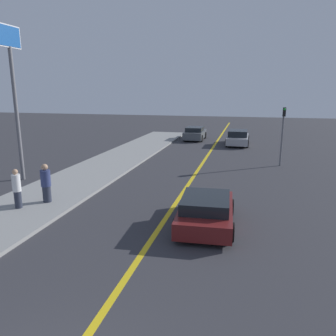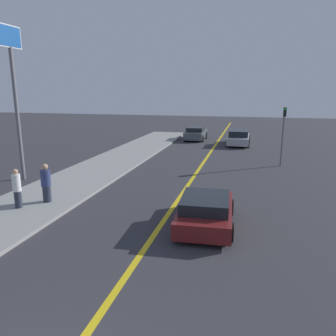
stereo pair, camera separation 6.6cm
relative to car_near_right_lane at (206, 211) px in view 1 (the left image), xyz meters
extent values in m
cube|color=gold|center=(-1.57, 9.56, -0.56)|extent=(0.20, 60.00, 0.01)
cube|color=gray|center=(-7.48, 8.38, -0.50)|extent=(3.85, 33.63, 0.13)
cube|color=maroon|center=(0.00, 0.05, -0.11)|extent=(2.09, 3.92, 0.56)
cube|color=black|center=(0.00, -0.14, 0.38)|extent=(1.77, 2.19, 0.41)
cylinder|color=black|center=(-0.96, 1.17, -0.25)|extent=(0.26, 0.65, 0.64)
cylinder|color=black|center=(0.82, 1.28, -0.25)|extent=(0.26, 0.65, 0.64)
cylinder|color=black|center=(-0.82, -1.19, -0.25)|extent=(0.26, 0.65, 0.64)
cylinder|color=black|center=(0.96, -1.08, -0.25)|extent=(0.26, 0.65, 0.64)
cube|color=#9E9EA3|center=(0.41, 18.78, -0.06)|extent=(1.86, 4.31, 0.62)
cube|color=black|center=(0.41, 18.57, 0.51)|extent=(1.63, 2.37, 0.53)
cylinder|color=black|center=(-0.46, 20.12, -0.21)|extent=(0.22, 0.71, 0.71)
cylinder|color=black|center=(1.29, 20.11, -0.21)|extent=(0.22, 0.71, 0.71)
cylinder|color=black|center=(-0.47, 17.45, -0.21)|extent=(0.22, 0.71, 0.71)
cylinder|color=black|center=(1.28, 17.45, -0.21)|extent=(0.22, 0.71, 0.71)
cube|color=#4C5156|center=(-3.84, 20.98, -0.04)|extent=(1.79, 3.97, 0.69)
cube|color=black|center=(-3.84, 20.78, 0.51)|extent=(1.57, 2.19, 0.41)
cylinder|color=black|center=(-4.67, 22.21, -0.24)|extent=(0.22, 0.65, 0.65)
cylinder|color=black|center=(-2.99, 22.20, -0.24)|extent=(0.22, 0.65, 0.65)
cylinder|color=black|center=(-4.68, 19.75, -0.24)|extent=(0.22, 0.65, 0.65)
cylinder|color=black|center=(-3.00, 19.74, -0.24)|extent=(0.22, 0.65, 0.65)
cylinder|color=#282D3D|center=(-7.59, -0.36, -0.08)|extent=(0.28, 0.28, 0.70)
cylinder|color=silver|center=(-7.59, -0.36, 0.62)|extent=(0.33, 0.33, 0.70)
sphere|color=tan|center=(-7.59, -0.36, 1.08)|extent=(0.22, 0.22, 0.22)
cylinder|color=#282D3D|center=(-6.89, 0.58, -0.08)|extent=(0.35, 0.35, 0.70)
cylinder|color=navy|center=(-6.89, 0.58, 0.61)|extent=(0.41, 0.41, 0.70)
sphere|color=tan|center=(-6.89, 0.58, 1.09)|extent=(0.27, 0.27, 0.27)
cylinder|color=slate|center=(3.43, 10.83, 1.31)|extent=(0.12, 0.12, 3.76)
cube|color=black|center=(3.43, 10.65, 2.92)|extent=(0.18, 0.18, 0.55)
sphere|color=green|center=(3.43, 10.56, 3.08)|extent=(0.14, 0.14, 0.14)
cylinder|color=slate|center=(-10.62, 3.90, 2.91)|extent=(0.20, 0.20, 6.95)
cube|color=silver|center=(-10.62, 3.90, 6.87)|extent=(0.08, 1.70, 1.10)
cube|color=#19519E|center=(-10.62, 3.90, 6.87)|extent=(0.12, 1.58, 0.98)
camera|label=1|loc=(1.34, -11.12, 4.23)|focal=35.00mm
camera|label=2|loc=(1.41, -11.11, 4.23)|focal=35.00mm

